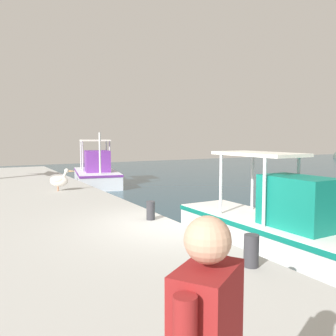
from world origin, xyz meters
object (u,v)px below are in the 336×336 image
at_px(mooring_bollard_nearest, 151,210).
at_px(fishing_boat_nearest, 96,174).
at_px(fishing_boat_second, 276,227).
at_px(mooring_bollard_second, 251,251).
at_px(pelican, 59,180).

bearing_deg(mooring_bollard_nearest, fishing_boat_nearest, 168.54).
distance_m(fishing_boat_second, mooring_bollard_nearest, 3.03).
height_order(fishing_boat_nearest, mooring_bollard_second, fishing_boat_nearest).
relative_size(fishing_boat_second, pelican, 6.08).
bearing_deg(fishing_boat_second, fishing_boat_nearest, -179.09).
xyz_separation_m(fishing_boat_second, mooring_bollard_nearest, (-1.42, -2.65, 0.40)).
distance_m(pelican, mooring_bollard_nearest, 5.71).
bearing_deg(fishing_boat_second, mooring_bollard_nearest, -118.19).
height_order(fishing_boat_second, pelican, fishing_boat_second).
bearing_deg(fishing_boat_nearest, pelican, -27.96).
relative_size(fishing_boat_nearest, pelican, 5.75).
height_order(pelican, mooring_bollard_second, pelican).
bearing_deg(mooring_bollard_second, mooring_bollard_nearest, 180.00).
distance_m(fishing_boat_second, mooring_bollard_second, 3.37).
relative_size(fishing_boat_nearest, mooring_bollard_second, 11.19).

